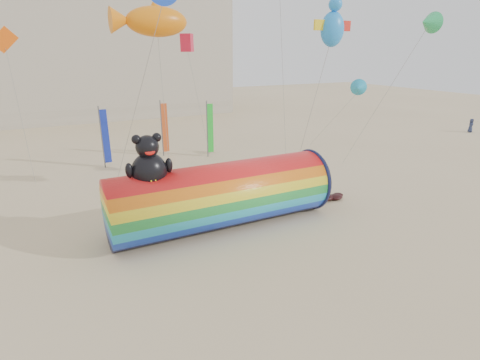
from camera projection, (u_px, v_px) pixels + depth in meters
name	position (u px, v px, depth m)	size (l,w,h in m)	color
ground	(244.00, 230.00, 20.67)	(160.00, 160.00, 0.00)	#CCB58C
hotel_building	(11.00, 44.00, 50.95)	(60.40, 15.40, 20.60)	#B7AD99
windsock_assembly	(222.00, 194.00, 20.72)	(12.42, 3.78, 5.72)	red
kite_handler	(319.00, 183.00, 25.82)	(0.56, 0.37, 1.53)	slate
fabric_bundle	(327.00, 197.00, 24.92)	(2.62, 1.35, 0.41)	#380A0A
festival_banners	(161.00, 131.00, 33.42)	(9.78, 2.21, 5.20)	#59595E
flying_kites	(225.00, 30.00, 22.49)	(27.31, 11.93, 8.51)	orange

